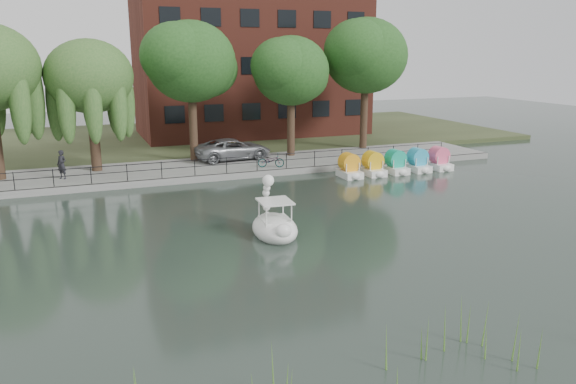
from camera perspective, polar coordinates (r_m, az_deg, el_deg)
ground_plane at (r=23.27m, az=2.45°, el=-5.47°), size 120.00×120.00×0.00m
promenade at (r=37.89m, az=-7.33°, el=2.46°), size 40.00×6.00×0.40m
kerb at (r=35.09m, az=-6.15°, el=1.56°), size 40.00×0.25×0.40m
land_strip at (r=51.39m, az=-11.18°, el=5.37°), size 60.00×22.00×0.36m
railing at (r=35.09m, az=-6.28°, el=3.13°), size 32.00×0.05×1.00m
apartment_building at (r=52.48m, az=-3.85°, el=15.84°), size 20.00×10.07×18.00m
willow_mid at (r=37.09m, az=-19.54°, el=10.96°), size 5.32×5.32×8.15m
broadleaf_center at (r=38.85m, az=-9.87°, el=12.86°), size 6.00×6.00×9.25m
broadleaf_right at (r=40.40m, az=0.31°, el=12.15°), size 5.40×5.40×8.32m
broadleaf_far at (r=44.07m, az=7.92°, el=13.51°), size 6.30×6.30×9.71m
minivan at (r=39.43m, az=-5.61°, el=4.52°), size 3.38×6.33×1.69m
bicycle at (r=36.69m, az=-1.75°, el=3.31°), size 1.16×1.82×1.00m
pedestrian at (r=35.81m, az=-22.02°, el=2.80°), size 0.85×0.84×1.98m
swan_boat at (r=24.33m, az=-1.40°, el=-3.21°), size 2.05×3.13×2.52m
pedal_boat_row at (r=37.43m, az=10.89°, el=2.82°), size 7.95×1.70×1.40m
reed_bank at (r=16.78m, az=22.65°, el=-12.48°), size 24.00×2.40×1.20m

